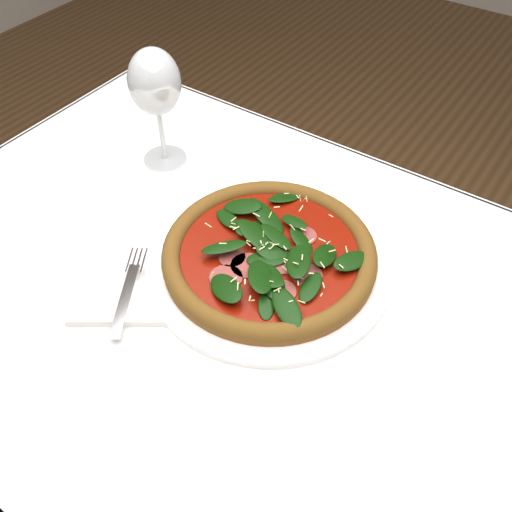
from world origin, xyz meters
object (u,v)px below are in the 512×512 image
Objects in this scene: plate at (269,261)px; pizza at (269,251)px; wine_glass at (155,85)px; napkin at (126,304)px.

pizza is (0.00, -0.00, 0.02)m from plate.
wine_glass is (-0.30, 0.11, 0.14)m from plate.
plate reaches higher than napkin.
plate is at bearing -20.28° from wine_glass.
wine_glass is (-0.30, 0.11, 0.12)m from pizza.
wine_glass reaches higher than pizza.
napkin is at bearing -123.96° from pizza.
napkin is (0.18, -0.29, -0.15)m from wine_glass.
pizza reaches higher than napkin.
wine_glass reaches higher than plate.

